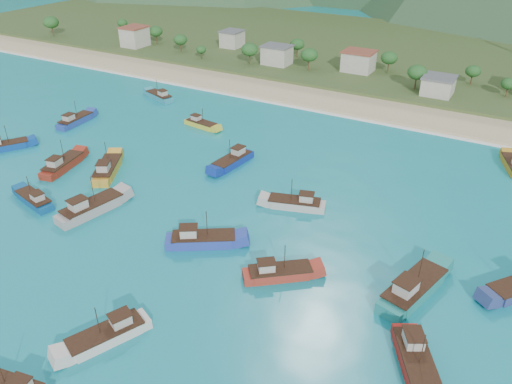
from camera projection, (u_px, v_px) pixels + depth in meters
The scene contains 21 objects.
ground at pixel (180, 250), 80.95m from camera, with size 600.00×600.00×0.00m, color #0C7E86.
beach at pixel (350, 104), 140.59m from camera, with size 400.00×18.00×1.20m, color beige.
land at pixel (407, 55), 186.64m from camera, with size 400.00×110.00×2.40m, color #385123.
surf_line at pixel (338, 115), 133.41m from camera, with size 400.00×2.50×0.08m, color white.
village at pixel (409, 72), 151.99m from camera, with size 207.02×26.41×7.36m.
vegetation at pixel (344, 62), 160.53m from camera, with size 276.21×25.58×8.28m.
boat_2 at pixel (159, 97), 143.94m from camera, with size 10.81×6.24×6.13m.
boat_4 at pixel (413, 290), 71.01m from camera, with size 7.42×14.03×7.95m.
boat_7 at pixel (201, 124), 125.93m from camera, with size 9.56×3.98×5.48m.
boat_8 at pixel (63, 165), 105.62m from camera, with size 5.65×11.87×6.75m.
boat_9 at pixel (6, 146), 114.16m from camera, with size 8.05×10.35×6.09m.
boat_10 at pixel (75, 121), 127.65m from camera, with size 3.98×10.92×6.33m.
boat_11 at pixel (279, 273), 74.65m from camera, with size 10.14×8.98×6.21m.
boat_18 at pixel (34, 200), 93.36m from camera, with size 10.28×5.07×5.84m.
boat_19 at pixel (202, 240), 81.85m from camera, with size 11.63×9.14×6.86m.
boat_21 at pixel (91, 208), 90.30m from camera, with size 6.12×13.09×7.45m.
boat_24 at pixel (108, 170), 103.63m from camera, with size 9.09×12.26×7.14m.
boat_25 at pixel (296, 204), 92.02m from camera, with size 11.11×6.11×6.29m.
boat_26 at pixel (416, 363), 59.84m from camera, with size 8.61×11.79×6.85m.
boat_28 at pixel (108, 336), 63.79m from camera, with size 7.34×11.16×6.38m.
boat_29 at pixel (233, 161), 107.35m from camera, with size 4.45×11.45×6.60m.
Camera 1 is at (42.95, -50.97, 48.48)m, focal length 35.00 mm.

